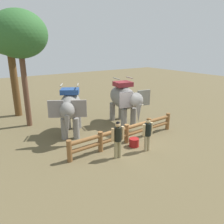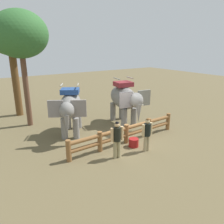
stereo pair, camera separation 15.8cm
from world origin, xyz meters
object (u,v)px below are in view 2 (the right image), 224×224
object	(u,v)px
elephant_near_left	(70,107)
feed_bucket	(134,143)
elephant_center	(125,99)
log_fence	(126,132)
tourist_woman_in_black	(117,137)
tree_back_center	(20,35)
tree_far_left	(10,41)
tourist_man_in_blue	(147,132)

from	to	relation	value
elephant_near_left	feed_bucket	size ratio (longest dim) A/B	6.72
elephant_center	feed_bucket	size ratio (longest dim) A/B	7.17
log_fence	elephant_near_left	bearing A→B (deg)	125.77
log_fence	tourist_woman_in_black	world-z (taller)	tourist_woman_in_black
log_fence	elephant_center	bearing A→B (deg)	55.24
tourist_woman_in_black	feed_bucket	distance (m)	1.71
elephant_center	tree_back_center	size ratio (longest dim) A/B	0.52
elephant_center	feed_bucket	xyz separation A→B (m)	(-1.61, -2.98, -1.53)
log_fence	tree_back_center	bearing A→B (deg)	122.35
tree_far_left	feed_bucket	distance (m)	11.10
elephant_near_left	tree_far_left	world-z (taller)	tree_far_left
elephant_center	tourist_man_in_blue	distance (m)	4.05
tourist_woman_in_black	tree_back_center	size ratio (longest dim) A/B	0.25
elephant_center	tree_back_center	distance (m)	7.42
elephant_center	tree_far_left	bearing A→B (deg)	131.74
log_fence	feed_bucket	xyz separation A→B (m)	(0.05, -0.59, -0.38)
tree_far_left	tourist_man_in_blue	bearing A→B (deg)	-67.70
elephant_near_left	elephant_center	world-z (taller)	elephant_center
elephant_center	feed_bucket	world-z (taller)	elephant_center
elephant_center	tree_far_left	size ratio (longest dim) A/B	0.54
tree_far_left	feed_bucket	size ratio (longest dim) A/B	13.16
feed_bucket	elephant_center	bearing A→B (deg)	61.59
tree_far_left	feed_bucket	xyz separation A→B (m)	(3.81, -9.06, -5.17)
tree_back_center	feed_bucket	xyz separation A→B (m)	(3.70, -6.35, -5.45)
tourist_woman_in_black	tourist_man_in_blue	bearing A→B (deg)	-8.88
tourist_woman_in_black	tree_back_center	bearing A→B (deg)	108.49
elephant_center	tourist_man_in_blue	world-z (taller)	elephant_center
elephant_near_left	tourist_woman_in_black	xyz separation A→B (m)	(0.62, -3.83, -0.62)
log_fence	feed_bucket	distance (m)	0.70
tourist_man_in_blue	tourist_woman_in_black	bearing A→B (deg)	171.12
tourist_man_in_blue	feed_bucket	world-z (taller)	tourist_man_in_blue
elephant_center	tourist_woman_in_black	size ratio (longest dim) A/B	2.03
elephant_near_left	tree_far_left	bearing A→B (deg)	107.23
elephant_center	tourist_man_in_blue	size ratio (longest dim) A/B	2.13
tourist_man_in_blue	tree_far_left	world-z (taller)	tree_far_left
tourist_man_in_blue	tree_back_center	size ratio (longest dim) A/B	0.24
elephant_center	tourist_woman_in_black	xyz separation A→B (m)	(-3.03, -3.47, -0.70)
tree_far_left	tree_back_center	size ratio (longest dim) A/B	0.95
log_fence	tourist_man_in_blue	bearing A→B (deg)	-78.80
tree_far_left	tree_back_center	bearing A→B (deg)	-87.81
tourist_man_in_blue	tree_back_center	distance (m)	9.36
log_fence	tree_far_left	size ratio (longest dim) A/B	1.03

